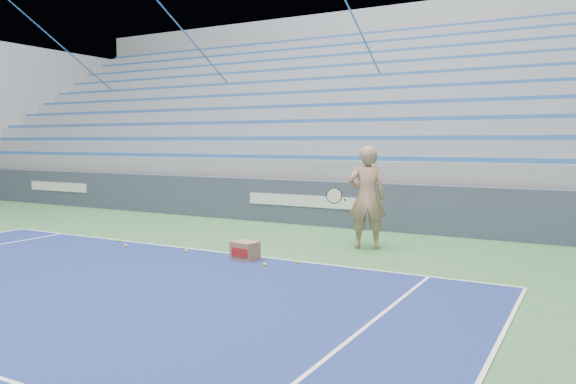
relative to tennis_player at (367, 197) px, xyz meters
name	(u,v)px	position (x,y,z in m)	size (l,w,h in m)	color
sponsor_barrier	(308,202)	(-2.42, 2.27, -0.44)	(30.00, 0.32, 1.10)	#384056
bleachers	(385,133)	(-2.43, 7.98, 1.36)	(31.00, 9.15, 7.30)	#93969B
tennis_player	(367,197)	(0.00, 0.00, 0.00)	(1.03, 0.98, 1.98)	tan
ball_box	(245,251)	(-1.45, -2.06, -0.83)	(0.47, 0.39, 0.33)	#956B48
tennis_ball_0	(186,251)	(-2.75, -2.07, -0.96)	(0.07, 0.07, 0.07)	#BEDB2C
tennis_ball_1	(126,246)	(-4.15, -2.19, -0.96)	(0.07, 0.07, 0.07)	#BEDB2C
tennis_ball_2	(119,241)	(-4.68, -1.86, -0.96)	(0.07, 0.07, 0.07)	#BEDB2C
tennis_ball_3	(298,263)	(-0.49, -1.92, -0.96)	(0.07, 0.07, 0.07)	#BEDB2C
tennis_ball_4	(265,265)	(-0.88, -2.33, -0.96)	(0.07, 0.07, 0.07)	#BEDB2C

